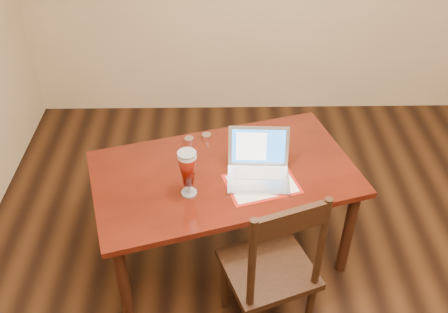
{
  "coord_description": "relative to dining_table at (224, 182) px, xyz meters",
  "views": [
    {
      "loc": [
        -0.57,
        -1.66,
        2.67
      ],
      "look_at": [
        -0.53,
        0.64,
        0.85
      ],
      "focal_mm": 40.0,
      "sensor_mm": 36.0,
      "label": 1
    }
  ],
  "objects": [
    {
      "name": "room_shell",
      "position": [
        0.53,
        -0.63,
        1.1
      ],
      "size": [
        4.51,
        5.01,
        2.71
      ],
      "color": "tan",
      "rests_on": "ground"
    },
    {
      "name": "dining_chair",
      "position": [
        0.25,
        -0.56,
        -0.14
      ],
      "size": [
        0.59,
        0.58,
        1.1
      ],
      "rotation": [
        0.0,
        0.0,
        0.35
      ],
      "color": "black",
      "rests_on": "ground"
    },
    {
      "name": "dining_table",
      "position": [
        0.0,
        0.0,
        0.0
      ],
      "size": [
        1.75,
        1.28,
        1.03
      ],
      "rotation": [
        0.0,
        0.0,
        0.28
      ],
      "color": "#4F140A",
      "rests_on": "ground"
    }
  ]
}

